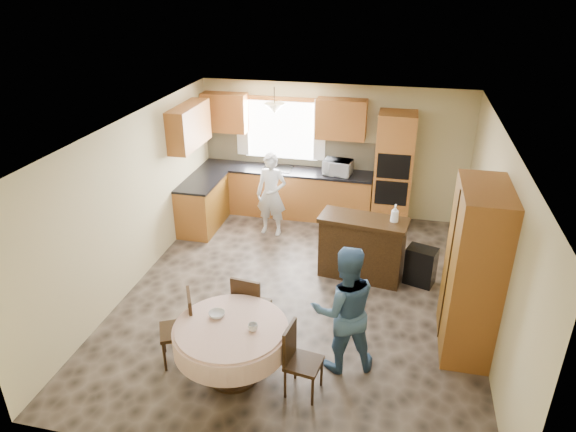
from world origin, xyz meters
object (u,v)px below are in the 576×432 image
at_px(cupboard, 473,271).
at_px(chair_back, 249,304).
at_px(oven_tower, 393,171).
at_px(chair_right, 298,356).
at_px(dining_table, 231,337).
at_px(sideboard, 362,249).
at_px(person_dining, 344,310).
at_px(chair_left, 183,324).
at_px(person_sink, 271,194).

distance_m(cupboard, chair_back, 2.76).
relative_size(oven_tower, chair_right, 2.46).
bearing_deg(chair_back, oven_tower, -106.84).
bearing_deg(cupboard, dining_table, -155.18).
height_order(sideboard, dining_table, sideboard).
bearing_deg(sideboard, dining_table, -107.63).
relative_size(cupboard, person_dining, 1.34).
relative_size(oven_tower, cupboard, 0.99).
relative_size(chair_back, person_dining, 0.58).
relative_size(sideboard, chair_back, 1.40).
bearing_deg(chair_left, oven_tower, 125.70).
relative_size(dining_table, person_sink, 0.86).
xyz_separation_m(dining_table, person_dining, (1.21, 0.50, 0.23)).
xyz_separation_m(person_sink, person_dining, (1.68, -3.19, 0.05)).
bearing_deg(cupboard, chair_left, -162.66).
bearing_deg(dining_table, sideboard, 64.25).
xyz_separation_m(oven_tower, dining_table, (-1.58, -4.53, -0.49)).
relative_size(dining_table, chair_back, 1.39).
bearing_deg(chair_left, person_dining, 72.47).
height_order(oven_tower, person_dining, oven_tower).
xyz_separation_m(cupboard, person_dining, (-1.44, -0.73, -0.27)).
relative_size(sideboard, person_sink, 0.87).
distance_m(chair_back, chair_right, 1.10).
relative_size(oven_tower, sideboard, 1.62).
bearing_deg(person_sink, chair_back, -76.08).
xyz_separation_m(sideboard, chair_back, (-1.25, -1.82, 0.05)).
distance_m(oven_tower, chair_back, 4.14).
relative_size(cupboard, chair_back, 2.31).
bearing_deg(sideboard, oven_tower, 88.17).
distance_m(chair_right, person_sink, 3.93).
distance_m(sideboard, cupboard, 2.04).
xyz_separation_m(oven_tower, cupboard, (1.07, -3.30, 0.01)).
bearing_deg(chair_back, cupboard, -163.79).
distance_m(dining_table, person_sink, 3.72).
bearing_deg(dining_table, chair_right, -2.18).
distance_m(sideboard, person_sink, 2.07).
height_order(cupboard, chair_back, cupboard).
relative_size(chair_left, person_sink, 0.61).
relative_size(oven_tower, person_sink, 1.41).
height_order(dining_table, person_dining, person_dining).
xyz_separation_m(sideboard, person_sink, (-1.71, 1.13, 0.29)).
height_order(cupboard, chair_right, cupboard).
bearing_deg(person_sink, dining_table, -77.73).
height_order(dining_table, chair_back, chair_back).
bearing_deg(sideboard, chair_left, -120.69).
bearing_deg(chair_left, chair_back, 103.18).
bearing_deg(chair_left, cupboard, 80.50).
bearing_deg(cupboard, chair_right, -146.17).
height_order(sideboard, person_sink, person_sink).
height_order(chair_right, person_dining, person_dining).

